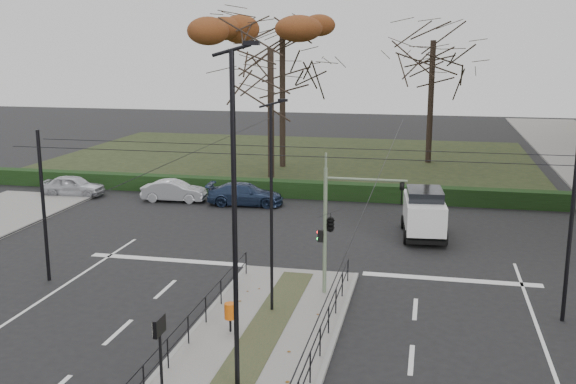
{
  "coord_description": "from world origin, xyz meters",
  "views": [
    {
      "loc": [
        4.97,
        -20.79,
        9.16
      ],
      "look_at": [
        -0.72,
        5.84,
        3.17
      ],
      "focal_mm": 42.0,
      "sensor_mm": 36.0,
      "label": 1
    }
  ],
  "objects_px": {
    "litter_bin": "(230,311)",
    "streetlamp_median_far": "(272,206)",
    "bare_tree_near": "(271,58)",
    "parked_car_first": "(73,186)",
    "bare_tree_center": "(433,49)",
    "parked_car_second": "(174,191)",
    "traffic_light": "(333,222)",
    "white_van": "(424,212)",
    "rust_tree": "(282,38)",
    "streetlamp_median_near": "(235,221)",
    "parked_car_third": "(245,194)",
    "info_panel": "(160,336)"
  },
  "relations": [
    {
      "from": "parked_car_first",
      "to": "parked_car_second",
      "type": "distance_m",
      "value": 6.58
    },
    {
      "from": "bare_tree_center",
      "to": "parked_car_second",
      "type": "bearing_deg",
      "value": -131.8
    },
    {
      "from": "parked_car_second",
      "to": "white_van",
      "type": "xyz_separation_m",
      "value": [
        14.64,
        -4.57,
        0.6
      ]
    },
    {
      "from": "traffic_light",
      "to": "bare_tree_near",
      "type": "distance_m",
      "value": 23.31
    },
    {
      "from": "streetlamp_median_near",
      "to": "bare_tree_near",
      "type": "relative_size",
      "value": 0.78
    },
    {
      "from": "streetlamp_median_near",
      "to": "parked_car_first",
      "type": "relative_size",
      "value": 2.38
    },
    {
      "from": "rust_tree",
      "to": "bare_tree_near",
      "type": "bearing_deg",
      "value": -88.2
    },
    {
      "from": "streetlamp_median_near",
      "to": "streetlamp_median_far",
      "type": "bearing_deg",
      "value": 93.67
    },
    {
      "from": "parked_car_third",
      "to": "white_van",
      "type": "height_order",
      "value": "white_van"
    },
    {
      "from": "parked_car_third",
      "to": "bare_tree_near",
      "type": "height_order",
      "value": "bare_tree_near"
    },
    {
      "from": "rust_tree",
      "to": "bare_tree_center",
      "type": "distance_m",
      "value": 11.58
    },
    {
      "from": "parked_car_first",
      "to": "bare_tree_center",
      "type": "height_order",
      "value": "bare_tree_center"
    },
    {
      "from": "traffic_light",
      "to": "parked_car_second",
      "type": "relative_size",
      "value": 1.24
    },
    {
      "from": "parked_car_first",
      "to": "parked_car_second",
      "type": "xyz_separation_m",
      "value": [
        6.58,
        -0.0,
        -0.02
      ]
    },
    {
      "from": "parked_car_first",
      "to": "streetlamp_median_far",
      "type": "bearing_deg",
      "value": -137.2
    },
    {
      "from": "traffic_light",
      "to": "bare_tree_near",
      "type": "relative_size",
      "value": 0.4
    },
    {
      "from": "traffic_light",
      "to": "rust_tree",
      "type": "distance_m",
      "value": 27.63
    },
    {
      "from": "traffic_light",
      "to": "streetlamp_median_near",
      "type": "relative_size",
      "value": 0.52
    },
    {
      "from": "traffic_light",
      "to": "streetlamp_median_near",
      "type": "height_order",
      "value": "streetlamp_median_near"
    },
    {
      "from": "rust_tree",
      "to": "parked_car_first",
      "type": "bearing_deg",
      "value": -130.53
    },
    {
      "from": "bare_tree_near",
      "to": "parked_car_second",
      "type": "bearing_deg",
      "value": -116.79
    },
    {
      "from": "parked_car_third",
      "to": "streetlamp_median_near",
      "type": "bearing_deg",
      "value": -169.8
    },
    {
      "from": "parked_car_second",
      "to": "info_panel",
      "type": "bearing_deg",
      "value": -163.38
    },
    {
      "from": "parked_car_third",
      "to": "rust_tree",
      "type": "distance_m",
      "value": 15.25
    },
    {
      "from": "traffic_light",
      "to": "rust_tree",
      "type": "height_order",
      "value": "rust_tree"
    },
    {
      "from": "traffic_light",
      "to": "info_panel",
      "type": "distance_m",
      "value": 9.2
    },
    {
      "from": "litter_bin",
      "to": "rust_tree",
      "type": "height_order",
      "value": "rust_tree"
    },
    {
      "from": "traffic_light",
      "to": "streetlamp_median_near",
      "type": "distance_m",
      "value": 7.85
    },
    {
      "from": "parked_car_third",
      "to": "bare_tree_center",
      "type": "bearing_deg",
      "value": -36.85
    },
    {
      "from": "litter_bin",
      "to": "streetlamp_median_far",
      "type": "bearing_deg",
      "value": 66.15
    },
    {
      "from": "info_panel",
      "to": "bare_tree_near",
      "type": "height_order",
      "value": "bare_tree_near"
    },
    {
      "from": "white_van",
      "to": "parked_car_third",
      "type": "bearing_deg",
      "value": 156.21
    },
    {
      "from": "info_panel",
      "to": "white_van",
      "type": "distance_m",
      "value": 18.6
    },
    {
      "from": "bare_tree_near",
      "to": "streetlamp_median_far",
      "type": "bearing_deg",
      "value": -76.43
    },
    {
      "from": "white_van",
      "to": "rust_tree",
      "type": "relative_size",
      "value": 0.36
    },
    {
      "from": "streetlamp_median_near",
      "to": "rust_tree",
      "type": "distance_m",
      "value": 34.1
    },
    {
      "from": "info_panel",
      "to": "parked_car_third",
      "type": "xyz_separation_m",
      "value": [
        -3.93,
        22.0,
        -1.32
      ]
    },
    {
      "from": "parked_car_third",
      "to": "rust_tree",
      "type": "xyz_separation_m",
      "value": [
        -0.51,
        12.3,
        8.99
      ]
    },
    {
      "from": "streetlamp_median_far",
      "to": "bare_tree_center",
      "type": "distance_m",
      "value": 32.65
    },
    {
      "from": "streetlamp_median_far",
      "to": "info_panel",
      "type": "bearing_deg",
      "value": -101.7
    },
    {
      "from": "parked_car_first",
      "to": "bare_tree_center",
      "type": "distance_m",
      "value": 28.05
    },
    {
      "from": "white_van",
      "to": "bare_tree_near",
      "type": "bearing_deg",
      "value": 130.24
    },
    {
      "from": "streetlamp_median_far",
      "to": "traffic_light",
      "type": "bearing_deg",
      "value": 49.03
    },
    {
      "from": "litter_bin",
      "to": "bare_tree_center",
      "type": "height_order",
      "value": "bare_tree_center"
    },
    {
      "from": "parked_car_second",
      "to": "bare_tree_center",
      "type": "bearing_deg",
      "value": -45.87
    },
    {
      "from": "traffic_light",
      "to": "bare_tree_near",
      "type": "bearing_deg",
      "value": 109.14
    },
    {
      "from": "info_panel",
      "to": "bare_tree_near",
      "type": "bearing_deg",
      "value": 98.16
    },
    {
      "from": "traffic_light",
      "to": "litter_bin",
      "type": "distance_m",
      "value": 5.29
    },
    {
      "from": "litter_bin",
      "to": "streetlamp_median_near",
      "type": "bearing_deg",
      "value": -69.88
    },
    {
      "from": "traffic_light",
      "to": "streetlamp_median_far",
      "type": "height_order",
      "value": "streetlamp_median_far"
    }
  ]
}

